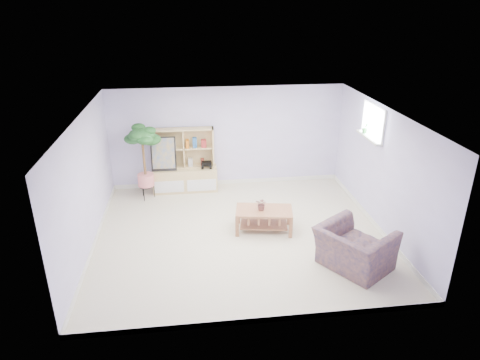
{
  "coord_description": "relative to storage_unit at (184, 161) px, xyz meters",
  "views": [
    {
      "loc": [
        -0.9,
        -7.2,
        4.24
      ],
      "look_at": [
        0.02,
        0.18,
        1.07
      ],
      "focal_mm": 32.0,
      "sensor_mm": 36.0,
      "label": 1
    }
  ],
  "objects": [
    {
      "name": "window",
      "position": [
        3.76,
        -1.64,
        1.25
      ],
      "size": [
        0.1,
        0.98,
        0.68
      ],
      "primitive_type": null,
      "color": "#C6E4FB",
      "rests_on": "walls"
    },
    {
      "name": "storage_unit",
      "position": [
        0.0,
        0.0,
        0.0
      ],
      "size": [
        1.5,
        0.51,
        1.5
      ],
      "primitive_type": null,
      "color": "tan",
      "rests_on": "floor"
    },
    {
      "name": "toy_truck",
      "position": [
        0.51,
        -0.05,
        -0.1
      ],
      "size": [
        0.35,
        0.25,
        0.18
      ],
      "primitive_type": null,
      "rotation": [
        0.0,
        0.0,
        -0.05
      ],
      "color": "black",
      "rests_on": "storage_unit"
    },
    {
      "name": "coffee_table",
      "position": [
        1.52,
        -2.13,
        -0.53
      ],
      "size": [
        1.18,
        0.77,
        0.45
      ],
      "primitive_type": null,
      "rotation": [
        0.0,
        0.0,
        -0.17
      ],
      "color": "brown",
      "rests_on": "floor"
    },
    {
      "name": "floor",
      "position": [
        1.03,
        -2.24,
        -0.75
      ],
      "size": [
        5.5,
        5.0,
        0.01
      ],
      "primitive_type": "cube",
      "color": "beige",
      "rests_on": "ground"
    },
    {
      "name": "poster",
      "position": [
        -0.46,
        -0.07,
        0.21
      ],
      "size": [
        0.57,
        0.15,
        0.79
      ],
      "primitive_type": null,
      "rotation": [
        0.0,
        0.0,
        -0.02
      ],
      "color": "gold",
      "rests_on": "storage_unit"
    },
    {
      "name": "walls",
      "position": [
        1.03,
        -2.24,
        0.45
      ],
      "size": [
        5.51,
        5.01,
        2.4
      ],
      "color": "silver",
      "rests_on": "floor"
    },
    {
      "name": "floor_tree",
      "position": [
        -0.88,
        -0.35,
        0.11
      ],
      "size": [
        0.74,
        0.74,
        1.73
      ],
      "primitive_type": null,
      "rotation": [
        0.0,
        0.0,
        0.17
      ],
      "color": "#194B1B",
      "rests_on": "floor"
    },
    {
      "name": "armchair",
      "position": [
        2.81,
        -3.57,
        -0.33
      ],
      "size": [
        1.45,
        1.49,
        0.84
      ],
      "primitive_type": "imported",
      "rotation": [
        0.0,
        0.0,
        2.17
      ],
      "color": "#1C204B",
      "rests_on": "floor"
    },
    {
      "name": "baseboard",
      "position": [
        1.03,
        -2.24,
        -0.7
      ],
      "size": [
        5.5,
        5.0,
        0.1
      ],
      "primitive_type": null,
      "color": "white",
      "rests_on": "floor"
    },
    {
      "name": "ceiling",
      "position": [
        1.03,
        -2.24,
        1.65
      ],
      "size": [
        5.5,
        5.0,
        0.01
      ],
      "primitive_type": "cube",
      "color": "white",
      "rests_on": "walls"
    },
    {
      "name": "window_sill",
      "position": [
        3.7,
        -1.64,
        0.93
      ],
      "size": [
        0.14,
        1.0,
        0.04
      ],
      "primitive_type": "cube",
      "color": "white",
      "rests_on": "walls"
    },
    {
      "name": "table_plant",
      "position": [
        1.47,
        -2.13,
        -0.18
      ],
      "size": [
        0.3,
        0.29,
        0.26
      ],
      "primitive_type": "imported",
      "rotation": [
        0.0,
        0.0,
        -0.53
      ],
      "color": "#246E32",
      "rests_on": "coffee_table"
    },
    {
      "name": "sill_plant",
      "position": [
        3.7,
        -1.41,
        1.06
      ],
      "size": [
        0.13,
        0.11,
        0.22
      ],
      "primitive_type": "imported",
      "rotation": [
        0.0,
        0.0,
        0.08
      ],
      "color": "#194B1B",
      "rests_on": "window_sill"
    }
  ]
}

